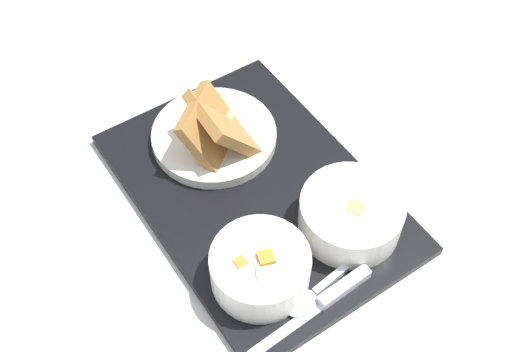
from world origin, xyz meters
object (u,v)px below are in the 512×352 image
object	(u,v)px
plate_main	(215,129)
spoon	(315,292)
bowl_soup	(351,213)
knife	(334,294)
bowl_salad	(260,267)

from	to	relation	value
plate_main	spoon	bearing A→B (deg)	179.92
bowl_soup	plate_main	xyz separation A→B (m)	(0.22, 0.09, -0.01)
plate_main	knife	world-z (taller)	plate_main
plate_main	knife	size ratio (longest dim) A/B	1.00
bowl_salad	spoon	size ratio (longest dim) A/B	0.93
knife	spoon	xyz separation A→B (m)	(0.01, 0.02, -0.00)
bowl_soup	knife	size ratio (longest dim) A/B	0.74
bowl_salad	plate_main	size ratio (longest dim) A/B	0.68
bowl_salad	knife	distance (m)	0.10
bowl_salad	plate_main	bearing A→B (deg)	-12.24
bowl_salad	knife	xyz separation A→B (m)	(-0.06, -0.07, -0.02)
bowl_salad	bowl_soup	world-z (taller)	bowl_salad
knife	bowl_salad	bearing A→B (deg)	-51.93
knife	spoon	distance (m)	0.02
plate_main	spoon	size ratio (longest dim) A/B	1.36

